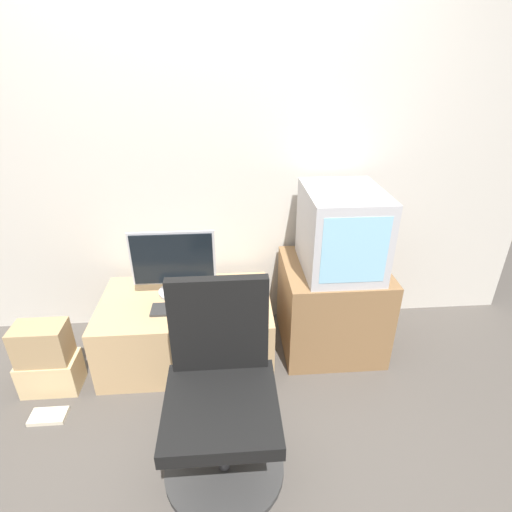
# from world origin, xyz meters

# --- Properties ---
(ground_plane) EXTENTS (12.00, 12.00, 0.00)m
(ground_plane) POSITION_xyz_m (0.00, 0.00, 0.00)
(ground_plane) COLOR #4C4742
(wall_back) EXTENTS (4.40, 0.05, 2.60)m
(wall_back) POSITION_xyz_m (0.00, 1.32, 1.30)
(wall_back) COLOR beige
(wall_back) RESTS_ON ground_plane
(desk) EXTENTS (1.05, 0.64, 0.43)m
(desk) POSITION_xyz_m (-0.14, 0.89, 0.21)
(desk) COLOR tan
(desk) RESTS_ON ground_plane
(side_stand) EXTENTS (0.63, 0.61, 0.60)m
(side_stand) POSITION_xyz_m (0.80, 0.96, 0.30)
(side_stand) COLOR olive
(side_stand) RESTS_ON ground_plane
(main_monitor) EXTENTS (0.52, 0.22, 0.42)m
(main_monitor) POSITION_xyz_m (-0.21, 0.99, 0.63)
(main_monitor) COLOR #B2B2B7
(main_monitor) RESTS_ON desk
(keyboard) EXTENTS (0.31, 0.13, 0.01)m
(keyboard) POSITION_xyz_m (-0.18, 0.79, 0.43)
(keyboard) COLOR #2D2D2D
(keyboard) RESTS_ON desk
(mouse) EXTENTS (0.06, 0.03, 0.03)m
(mouse) POSITION_xyz_m (0.05, 0.76, 0.44)
(mouse) COLOR silver
(mouse) RESTS_ON desk
(crt_tv) EXTENTS (0.44, 0.56, 0.50)m
(crt_tv) POSITION_xyz_m (0.81, 0.94, 0.84)
(crt_tv) COLOR #B7B7BC
(crt_tv) RESTS_ON side_stand
(office_chair) EXTENTS (0.57, 0.57, 0.94)m
(office_chair) POSITION_xyz_m (0.08, 0.11, 0.39)
(office_chair) COLOR #333333
(office_chair) RESTS_ON ground_plane
(cardboard_box_lower) EXTENTS (0.32, 0.19, 0.21)m
(cardboard_box_lower) POSITION_xyz_m (-0.93, 0.66, 0.11)
(cardboard_box_lower) COLOR #D1B27F
(cardboard_box_lower) RESTS_ON ground_plane
(cardboard_box_upper) EXTENTS (0.29, 0.18, 0.23)m
(cardboard_box_upper) POSITION_xyz_m (-0.93, 0.66, 0.33)
(cardboard_box_upper) COLOR #A3845B
(cardboard_box_upper) RESTS_ON cardboard_box_lower
(book) EXTENTS (0.19, 0.11, 0.02)m
(book) POSITION_xyz_m (-0.88, 0.43, 0.01)
(book) COLOR beige
(book) RESTS_ON ground_plane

